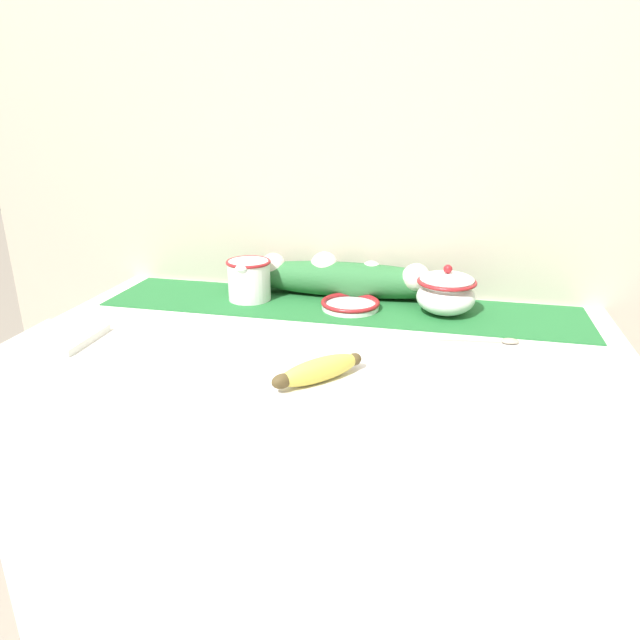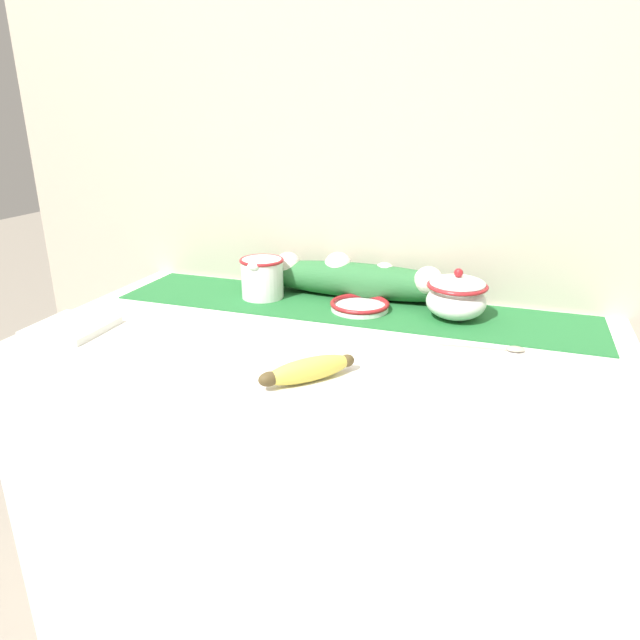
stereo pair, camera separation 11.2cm
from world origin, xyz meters
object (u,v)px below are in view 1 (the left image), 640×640
at_px(small_dish, 350,304).
at_px(napkin_stack, 58,337).
at_px(sugar_bowl, 446,292).
at_px(spoon, 503,341).
at_px(banana, 319,370).
at_px(cream_pitcher, 249,278).

height_order(small_dish, napkin_stack, small_dish).
bearing_deg(sugar_bowl, spoon, -50.83).
bearing_deg(napkin_stack, spoon, 12.02).
xyz_separation_m(small_dish, spoon, (0.33, -0.13, -0.01)).
relative_size(small_dish, napkin_stack, 0.93).
bearing_deg(banana, small_dish, 91.80).
bearing_deg(cream_pitcher, small_dish, -3.61).
bearing_deg(spoon, banana, -149.09).
height_order(cream_pitcher, sugar_bowl, sugar_bowl).
xyz_separation_m(sugar_bowl, spoon, (0.12, -0.15, -0.05)).
bearing_deg(banana, spoon, 37.54).
height_order(cream_pitcher, spoon, cream_pitcher).
height_order(small_dish, spoon, small_dish).
relative_size(small_dish, banana, 0.90).
distance_m(cream_pitcher, sugar_bowl, 0.47).
height_order(banana, napkin_stack, banana).
relative_size(cream_pitcher, sugar_bowl, 0.95).
bearing_deg(small_dish, spoon, -21.48).
xyz_separation_m(sugar_bowl, small_dish, (-0.22, -0.01, -0.04)).
bearing_deg(banana, sugar_bowl, 62.72).
height_order(banana, spoon, banana).
distance_m(small_dish, spoon, 0.36).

